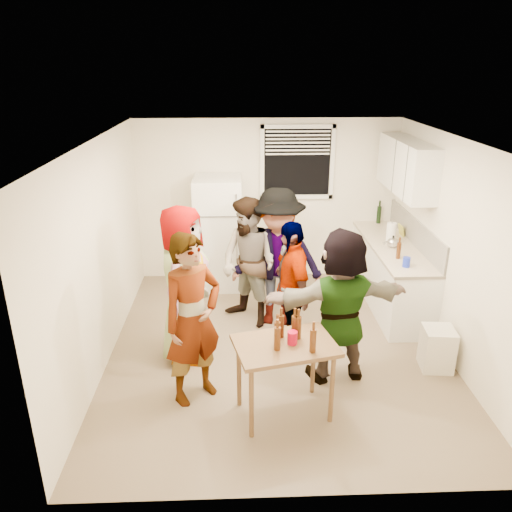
{
  "coord_description": "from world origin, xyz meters",
  "views": [
    {
      "loc": [
        -0.46,
        -5.27,
        3.28
      ],
      "look_at": [
        -0.25,
        0.15,
        1.15
      ],
      "focal_mm": 35.0,
      "sensor_mm": 36.0,
      "label": 1
    }
  ],
  "objects_px": {
    "kettle": "(392,247)",
    "trash_bin": "(437,348)",
    "red_cup": "(292,344)",
    "beer_bottle_counter": "(398,258)",
    "guest_black": "(289,348)",
    "guest_stripe": "(197,395)",
    "beer_bottle_table": "(277,349)",
    "guest_back_left": "(249,321)",
    "wine_bottle": "(378,223)",
    "blue_cup": "(406,267)",
    "guest_grey": "(188,354)",
    "guest_orange": "(336,375)",
    "guest_back_right": "(276,321)",
    "refrigerator": "(219,233)",
    "serving_table": "(284,412)"
  },
  "relations": [
    {
      "from": "kettle",
      "to": "trash_bin",
      "type": "distance_m",
      "value": 1.67
    },
    {
      "from": "red_cup",
      "to": "trash_bin",
      "type": "bearing_deg",
      "value": 22.56
    },
    {
      "from": "beer_bottle_counter",
      "to": "guest_black",
      "type": "xyz_separation_m",
      "value": [
        -1.45,
        -0.64,
        -0.9
      ]
    },
    {
      "from": "red_cup",
      "to": "guest_stripe",
      "type": "distance_m",
      "value": 1.28
    },
    {
      "from": "beer_bottle_table",
      "to": "guest_back_left",
      "type": "xyz_separation_m",
      "value": [
        -0.21,
        1.98,
        -0.79
      ]
    },
    {
      "from": "wine_bottle",
      "to": "guest_black",
      "type": "relative_size",
      "value": 0.16
    },
    {
      "from": "blue_cup",
      "to": "guest_grey",
      "type": "distance_m",
      "value": 2.88
    },
    {
      "from": "blue_cup",
      "to": "guest_grey",
      "type": "bearing_deg",
      "value": -170.17
    },
    {
      "from": "guest_stripe",
      "to": "guest_orange",
      "type": "distance_m",
      "value": 1.56
    },
    {
      "from": "wine_bottle",
      "to": "guest_back_left",
      "type": "bearing_deg",
      "value": -144.54
    },
    {
      "from": "kettle",
      "to": "beer_bottle_counter",
      "type": "height_order",
      "value": "beer_bottle_counter"
    },
    {
      "from": "wine_bottle",
      "to": "trash_bin",
      "type": "distance_m",
      "value": 2.71
    },
    {
      "from": "red_cup",
      "to": "guest_orange",
      "type": "bearing_deg",
      "value": 46.92
    },
    {
      "from": "trash_bin",
      "to": "guest_back_right",
      "type": "xyz_separation_m",
      "value": [
        -1.73,
        1.16,
        -0.25
      ]
    },
    {
      "from": "refrigerator",
      "to": "trash_bin",
      "type": "xyz_separation_m",
      "value": [
        2.52,
        -2.37,
        -0.6
      ]
    },
    {
      "from": "beer_bottle_counter",
      "to": "guest_grey",
      "type": "height_order",
      "value": "beer_bottle_counter"
    },
    {
      "from": "beer_bottle_counter",
      "to": "serving_table",
      "type": "height_order",
      "value": "beer_bottle_counter"
    },
    {
      "from": "kettle",
      "to": "beer_bottle_table",
      "type": "xyz_separation_m",
      "value": [
        -1.76,
        -2.35,
        -0.11
      ]
    },
    {
      "from": "guest_stripe",
      "to": "guest_black",
      "type": "bearing_deg",
      "value": 1.2
    },
    {
      "from": "guest_orange",
      "to": "guest_back_left",
      "type": "bearing_deg",
      "value": -62.02
    },
    {
      "from": "beer_bottle_table",
      "to": "guest_back_left",
      "type": "bearing_deg",
      "value": 95.94
    },
    {
      "from": "kettle",
      "to": "trash_bin",
      "type": "bearing_deg",
      "value": -102.68
    },
    {
      "from": "guest_back_right",
      "to": "guest_grey",
      "type": "bearing_deg",
      "value": -134.43
    },
    {
      "from": "serving_table",
      "to": "blue_cup",
      "type": "bearing_deg",
      "value": 43.62
    },
    {
      "from": "wine_bottle",
      "to": "serving_table",
      "type": "bearing_deg",
      "value": -117.93
    },
    {
      "from": "guest_grey",
      "to": "guest_back_left",
      "type": "distance_m",
      "value": 1.09
    },
    {
      "from": "trash_bin",
      "to": "serving_table",
      "type": "bearing_deg",
      "value": -158.21
    },
    {
      "from": "beer_bottle_counter",
      "to": "guest_black",
      "type": "relative_size",
      "value": 0.13
    },
    {
      "from": "refrigerator",
      "to": "guest_stripe",
      "type": "distance_m",
      "value": 2.91
    },
    {
      "from": "trash_bin",
      "to": "guest_stripe",
      "type": "bearing_deg",
      "value": -171.45
    },
    {
      "from": "kettle",
      "to": "guest_back_left",
      "type": "relative_size",
      "value": 0.13
    },
    {
      "from": "guest_black",
      "to": "guest_back_right",
      "type": "bearing_deg",
      "value": 176.2
    },
    {
      "from": "trash_bin",
      "to": "red_cup",
      "type": "height_order",
      "value": "red_cup"
    },
    {
      "from": "guest_grey",
      "to": "guest_back_right",
      "type": "relative_size",
      "value": 1.01
    },
    {
      "from": "refrigerator",
      "to": "beer_bottle_counter",
      "type": "height_order",
      "value": "refrigerator"
    },
    {
      "from": "refrigerator",
      "to": "kettle",
      "type": "distance_m",
      "value": 2.54
    },
    {
      "from": "blue_cup",
      "to": "serving_table",
      "type": "xyz_separation_m",
      "value": [
        -1.65,
        -1.57,
        -0.9
      ]
    },
    {
      "from": "blue_cup",
      "to": "guest_black",
      "type": "height_order",
      "value": "blue_cup"
    },
    {
      "from": "trash_bin",
      "to": "beer_bottle_table",
      "type": "bearing_deg",
      "value": -156.57
    },
    {
      "from": "kettle",
      "to": "guest_back_left",
      "type": "bearing_deg",
      "value": 173.51
    },
    {
      "from": "serving_table",
      "to": "guest_orange",
      "type": "bearing_deg",
      "value": 43.79
    },
    {
      "from": "guest_black",
      "to": "trash_bin",
      "type": "bearing_deg",
      "value": 60.91
    },
    {
      "from": "trash_bin",
      "to": "red_cup",
      "type": "bearing_deg",
      "value": -157.44
    },
    {
      "from": "kettle",
      "to": "wine_bottle",
      "type": "height_order",
      "value": "wine_bottle"
    },
    {
      "from": "wine_bottle",
      "to": "guest_black",
      "type": "bearing_deg",
      "value": -126.67
    },
    {
      "from": "guest_back_left",
      "to": "beer_bottle_table",
      "type": "bearing_deg",
      "value": -38.53
    },
    {
      "from": "wine_bottle",
      "to": "blue_cup",
      "type": "height_order",
      "value": "wine_bottle"
    },
    {
      "from": "serving_table",
      "to": "refrigerator",
      "type": "bearing_deg",
      "value": 103.1
    },
    {
      "from": "guest_black",
      "to": "serving_table",
      "type": "bearing_deg",
      "value": -20.91
    },
    {
      "from": "trash_bin",
      "to": "guest_back_left",
      "type": "bearing_deg",
      "value": 150.98
    }
  ]
}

